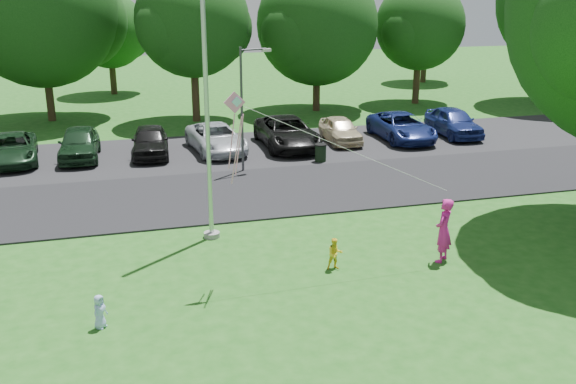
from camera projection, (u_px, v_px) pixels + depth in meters
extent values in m
plane|color=#1C5616|center=(380.00, 295.00, 16.20)|extent=(120.00, 120.00, 0.00)
cube|color=black|center=(287.00, 189.00, 24.45)|extent=(60.00, 6.00, 0.06)
cube|color=black|center=(251.00, 149.00, 30.41)|extent=(42.00, 7.00, 0.06)
cylinder|color=#B7BABF|center=(205.00, 75.00, 18.37)|extent=(0.14, 0.14, 10.00)
cylinder|color=gray|center=(212.00, 235.00, 19.89)|extent=(0.50, 0.50, 0.16)
cylinder|color=#3F3F44|center=(242.00, 111.00, 26.06)|extent=(0.10, 0.10, 5.13)
cylinder|color=#3F3F44|center=(253.00, 49.00, 25.62)|extent=(1.16, 0.44, 0.07)
cube|color=silver|center=(266.00, 50.00, 25.95)|extent=(0.42, 0.30, 0.12)
cylinder|color=black|center=(321.00, 154.00, 28.12)|extent=(0.49, 0.49, 0.78)
cylinder|color=black|center=(321.00, 145.00, 27.99)|extent=(0.52, 0.52, 0.04)
cylinder|color=#332316|center=(49.00, 93.00, 36.45)|extent=(0.44, 0.44, 3.19)
sphere|color=#0E340E|center=(40.00, 9.00, 35.04)|extent=(8.50, 8.50, 8.50)
sphere|color=#0E340E|center=(78.00, 20.00, 36.50)|extent=(5.53, 5.53, 5.53)
sphere|color=#0E340E|center=(5.00, 19.00, 33.77)|extent=(5.10, 5.10, 5.10)
cylinder|color=#332316|center=(195.00, 91.00, 36.29)|extent=(0.44, 0.44, 3.43)
sphere|color=#0E340E|center=(192.00, 20.00, 35.08)|extent=(6.27, 6.27, 6.27)
sphere|color=#0E340E|center=(216.00, 28.00, 36.16)|extent=(4.07, 4.07, 4.07)
sphere|color=#0E340E|center=(171.00, 27.00, 34.15)|extent=(3.76, 3.76, 3.76)
cylinder|color=#332316|center=(316.00, 89.00, 39.48)|extent=(0.44, 0.44, 2.66)
sphere|color=#0E340E|center=(317.00, 24.00, 38.28)|extent=(7.27, 7.27, 7.27)
sphere|color=#0E340E|center=(339.00, 32.00, 39.53)|extent=(4.72, 4.72, 4.72)
sphere|color=#0E340E|center=(298.00, 32.00, 37.20)|extent=(4.36, 4.36, 4.36)
cylinder|color=#332316|center=(416.00, 80.00, 41.87)|extent=(0.44, 0.44, 3.02)
sphere|color=#0E340E|center=(420.00, 25.00, 40.79)|extent=(5.67, 5.67, 5.67)
sphere|color=#0E340E|center=(433.00, 31.00, 41.76)|extent=(3.68, 3.68, 3.68)
sphere|color=#0E340E|center=(408.00, 31.00, 39.94)|extent=(3.40, 3.40, 3.40)
cylinder|color=#332316|center=(559.00, 78.00, 41.59)|extent=(0.44, 0.44, 3.42)
sphere|color=#0E340E|center=(569.00, 1.00, 40.12)|extent=(8.77, 8.77, 8.77)
sphere|color=#0E340E|center=(555.00, 9.00, 38.81)|extent=(5.26, 5.26, 5.26)
cylinder|color=#332316|center=(113.00, 76.00, 45.48)|extent=(0.44, 0.44, 2.60)
sphere|color=#0E340E|center=(109.00, 31.00, 44.52)|extent=(5.20, 5.20, 5.20)
sphere|color=#0E340E|center=(127.00, 35.00, 45.41)|extent=(3.38, 3.38, 3.38)
sphere|color=#0E340E|center=(94.00, 35.00, 43.74)|extent=(3.12, 3.12, 3.12)
cylinder|color=#332316|center=(424.00, 66.00, 51.06)|extent=(0.44, 0.44, 2.60)
sphere|color=#0E340E|center=(426.00, 25.00, 50.09)|extent=(5.20, 5.20, 5.20)
sphere|color=#0E340E|center=(436.00, 30.00, 50.98)|extent=(3.38, 3.38, 3.38)
sphere|color=#0E340E|center=(418.00, 30.00, 49.32)|extent=(3.12, 3.12, 3.12)
imported|color=black|center=(12.00, 149.00, 27.81)|extent=(2.49, 4.67, 1.25)
imported|color=black|center=(79.00, 143.00, 28.40)|extent=(1.83, 4.21, 1.41)
imported|color=black|center=(150.00, 141.00, 28.95)|extent=(1.89, 4.07, 1.35)
imported|color=#B2B7BF|center=(216.00, 138.00, 29.66)|extent=(2.58, 4.77, 1.27)
imported|color=black|center=(287.00, 132.00, 30.45)|extent=(2.42, 5.17, 1.43)
imported|color=#C6B793|center=(340.00, 130.00, 31.46)|extent=(1.61, 3.71, 1.24)
imported|color=navy|center=(402.00, 127.00, 31.93)|extent=(2.27, 4.81, 1.33)
imported|color=navy|center=(453.00, 122.00, 32.77)|extent=(1.92, 4.31, 1.44)
imported|color=#D61C8F|center=(444.00, 230.00, 17.92)|extent=(0.80, 0.78, 1.85)
imported|color=yellow|center=(335.00, 254.00, 17.54)|extent=(0.46, 0.36, 0.90)
imported|color=#9DB7F1|center=(100.00, 312.00, 14.54)|extent=(0.45, 0.47, 0.81)
cube|color=pink|center=(235.00, 102.00, 15.56)|extent=(0.54, 0.04, 0.54)
cube|color=#8CC6E5|center=(237.00, 102.00, 15.54)|extent=(0.26, 0.03, 0.26)
cylinder|color=white|center=(347.00, 149.00, 16.56)|extent=(5.79, 0.31, 2.66)
cylinder|color=pink|center=(232.00, 142.00, 15.83)|extent=(0.18, 0.23, 1.43)
cylinder|color=pink|center=(239.00, 145.00, 15.96)|extent=(0.20, 0.38, 1.64)
cylinder|color=pink|center=(236.00, 151.00, 15.85)|extent=(0.22, 0.55, 1.83)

